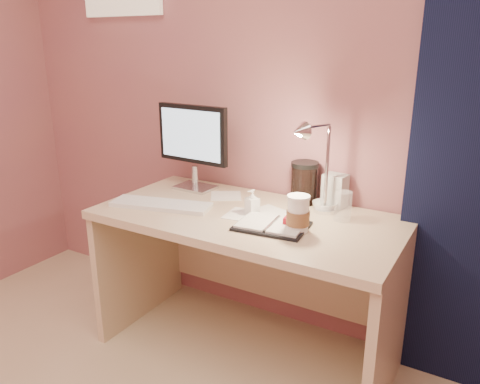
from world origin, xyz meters
The scene contains 14 objects.
desk centered at (0.00, 1.45, 0.50)m, with size 1.40×0.70×0.73m.
monitor centered at (-0.44, 1.58, 1.00)m, with size 0.42×0.16×0.45m.
keyboard centered at (-0.41, 1.26, 0.74)m, with size 0.48×0.14×0.02m, color white.
planner centered at (0.17, 1.30, 0.74)m, with size 0.32×0.25×0.05m.
paper_a centered at (-0.01, 1.36, 0.73)m, with size 0.16×0.16×0.00m, color white.
paper_b centered at (0.07, 1.45, 0.73)m, with size 0.16×0.16×0.00m, color white.
paper_c centered at (-0.23, 1.56, 0.73)m, with size 0.15×0.15×0.00m, color white.
coffee_cup centered at (0.28, 1.31, 0.80)m, with size 0.10×0.10×0.16m.
clear_cup centered at (0.40, 1.53, 0.80)m, with size 0.08×0.08×0.13m, color white.
bowl centered at (0.28, 1.62, 0.75)m, with size 0.12×0.12×0.04m, color white.
lotion_bottle centered at (0.02, 1.39, 0.79)m, with size 0.05×0.05×0.12m, color white.
dark_jar centered at (0.16, 1.67, 0.82)m, with size 0.13×0.13×0.18m, color black.
product_box centered at (0.31, 1.69, 0.81)m, with size 0.11×0.08×0.16m, color silver.
desk_lamp centered at (0.34, 1.49, 1.00)m, with size 0.17×0.26×0.44m.
Camera 1 is at (0.98, -0.38, 1.48)m, focal length 35.00 mm.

